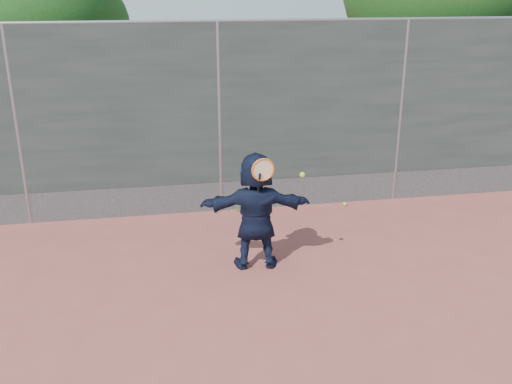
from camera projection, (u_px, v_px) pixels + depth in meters
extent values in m
plane|color=#9E4C42|center=(261.00, 329.00, 6.18)|extent=(80.00, 80.00, 0.00)
imported|color=#121933|center=(256.00, 211.00, 7.31)|extent=(1.48, 0.60, 1.55)
sphere|color=#AFE232|center=(345.00, 204.00, 9.57)|extent=(0.07, 0.07, 0.07)
cube|color=#38423D|center=(219.00, 105.00, 8.81)|extent=(20.00, 0.04, 2.50)
cube|color=slate|center=(221.00, 196.00, 9.32)|extent=(20.00, 0.03, 0.50)
cylinder|color=gray|center=(217.00, 21.00, 8.38)|extent=(20.00, 0.05, 0.05)
cylinder|color=gray|center=(17.00, 129.00, 8.39)|extent=(0.06, 0.06, 3.00)
cylinder|color=gray|center=(220.00, 121.00, 8.89)|extent=(0.06, 0.06, 3.00)
cylinder|color=gray|center=(400.00, 114.00, 9.39)|extent=(0.06, 0.06, 3.00)
torus|color=orange|center=(263.00, 170.00, 6.92)|extent=(0.29, 0.06, 0.29)
cylinder|color=beige|center=(263.00, 170.00, 6.92)|extent=(0.25, 0.04, 0.25)
cylinder|color=black|center=(259.00, 185.00, 7.00)|extent=(0.04, 0.13, 0.33)
sphere|color=#AFE232|center=(302.00, 175.00, 7.01)|extent=(0.07, 0.07, 0.07)
cylinder|color=#382314|center=(424.00, 98.00, 11.75)|extent=(0.28, 0.28, 2.60)
cylinder|color=#382314|center=(52.00, 113.00, 11.30)|extent=(0.28, 0.28, 2.20)
sphere|color=#23561C|center=(39.00, 12.00, 10.64)|extent=(3.00, 3.00, 3.00)
sphere|color=#23561C|center=(75.00, 27.00, 11.03)|extent=(2.10, 2.10, 2.10)
cone|color=#387226|center=(237.00, 204.00, 9.30)|extent=(0.03, 0.03, 0.26)
cone|color=#387226|center=(255.00, 202.00, 9.36)|extent=(0.03, 0.03, 0.30)
cone|color=#387226|center=(216.00, 207.00, 9.23)|extent=(0.03, 0.03, 0.22)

